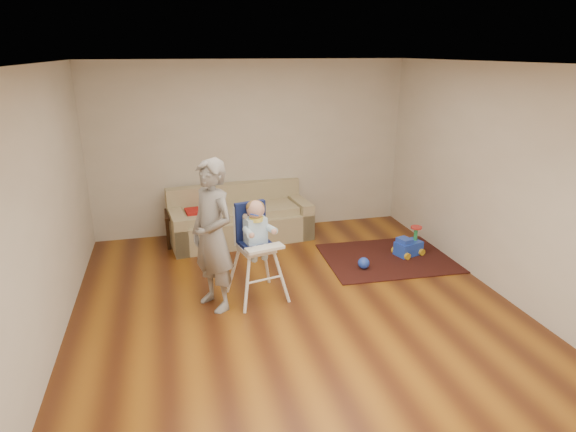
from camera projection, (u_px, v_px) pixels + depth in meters
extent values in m
plane|color=#482210|center=(297.00, 309.00, 5.54)|extent=(5.50, 5.50, 0.00)
cube|color=beige|center=(252.00, 148.00, 7.61)|extent=(5.00, 0.04, 2.70)
cube|color=beige|center=(41.00, 216.00, 4.51)|extent=(0.04, 5.50, 2.70)
cube|color=beige|center=(501.00, 182.00, 5.68)|extent=(0.04, 5.50, 2.70)
cube|color=white|center=(298.00, 63.00, 4.65)|extent=(5.00, 5.50, 0.04)
cube|color=#B01A17|center=(202.00, 210.00, 7.22)|extent=(0.52, 0.36, 0.04)
cube|color=black|center=(389.00, 258.00, 6.88)|extent=(1.87, 1.44, 0.01)
sphere|color=blue|center=(364.00, 263.00, 6.51)|extent=(0.16, 0.16, 0.16)
cylinder|color=blue|center=(252.00, 215.00, 5.34)|extent=(0.04, 0.12, 0.01)
imported|color=gray|center=(213.00, 236.00, 5.33)|extent=(0.68, 0.76, 1.74)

